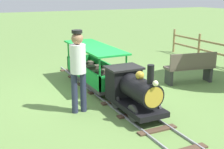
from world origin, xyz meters
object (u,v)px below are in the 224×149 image
locomotive (133,89)px  passenger_car (94,70)px  conductor_person (78,65)px  park_bench (190,68)px

locomotive → passenger_car: 1.93m
conductor_person → park_bench: conductor_person is taller
passenger_car → park_bench: passenger_car is taller
locomotive → park_bench: bearing=-155.5°
locomotive → conductor_person: bearing=-28.8°
passenger_car → conductor_person: bearing=57.2°
passenger_car → park_bench: bearing=158.9°
park_bench → conductor_person: bearing=9.5°
conductor_person → park_bench: size_ratio=1.20×
passenger_car → conductor_person: 1.78m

